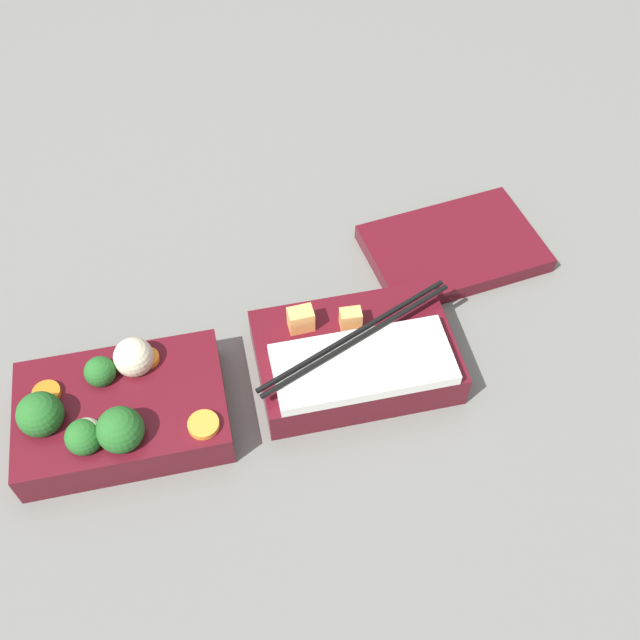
# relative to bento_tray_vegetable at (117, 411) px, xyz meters

# --- Properties ---
(ground_plane) EXTENTS (3.00, 3.00, 0.00)m
(ground_plane) POSITION_rel_bento_tray_vegetable_xyz_m (0.12, -0.00, -0.03)
(ground_plane) COLOR slate
(bento_tray_vegetable) EXTENTS (0.19, 0.13, 0.07)m
(bento_tray_vegetable) POSITION_rel_bento_tray_vegetable_xyz_m (0.00, 0.00, 0.00)
(bento_tray_vegetable) COLOR #510F19
(bento_tray_vegetable) RESTS_ON ground_plane
(bento_tray_rice) EXTENTS (0.20, 0.13, 0.06)m
(bento_tray_rice) POSITION_rel_bento_tray_vegetable_xyz_m (0.23, 0.01, -0.00)
(bento_tray_rice) COLOR #510F19
(bento_tray_rice) RESTS_ON ground_plane
(bento_lid) EXTENTS (0.20, 0.15, 0.02)m
(bento_lid) POSITION_rel_bento_tray_vegetable_xyz_m (0.37, 0.14, -0.02)
(bento_lid) COLOR #510F19
(bento_lid) RESTS_ON ground_plane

